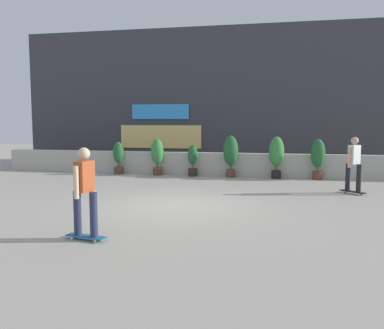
% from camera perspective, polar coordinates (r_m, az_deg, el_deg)
% --- Properties ---
extents(ground_plane, '(48.00, 48.00, 0.00)m').
position_cam_1_polar(ground_plane, '(10.70, -1.66, -5.64)').
color(ground_plane, '#A8A093').
extents(planter_wall, '(18.00, 0.40, 0.90)m').
position_cam_1_polar(planter_wall, '(16.46, 3.22, 0.07)').
color(planter_wall, '#B2ADA3').
rests_on(planter_wall, ground).
extents(building_backdrop, '(20.00, 2.08, 6.50)m').
position_cam_1_polar(building_backdrop, '(20.36, 4.97, 9.09)').
color(building_backdrop, '#38383D').
rests_on(building_backdrop, ground).
extents(potted_plant_0, '(0.42, 0.42, 1.32)m').
position_cam_1_polar(potted_plant_0, '(17.03, -10.14, 1.15)').
color(potted_plant_0, brown).
rests_on(potted_plant_0, ground).
extents(potted_plant_1, '(0.49, 0.49, 1.46)m').
position_cam_1_polar(potted_plant_1, '(16.48, -4.82, 1.44)').
color(potted_plant_1, brown).
rests_on(potted_plant_1, ground).
extents(potted_plant_2, '(0.38, 0.38, 1.23)m').
position_cam_1_polar(potted_plant_2, '(16.14, 0.11, 0.73)').
color(potted_plant_2, '#2D2823').
rests_on(potted_plant_2, ground).
extents(potted_plant_3, '(0.57, 0.57, 1.61)m').
position_cam_1_polar(potted_plant_3, '(15.88, 5.37, 1.62)').
color(potted_plant_3, brown).
rests_on(potted_plant_3, ground).
extents(potted_plant_4, '(0.55, 0.55, 1.58)m').
position_cam_1_polar(potted_plant_4, '(15.78, 11.60, 1.44)').
color(potted_plant_4, black).
rests_on(potted_plant_4, ground).
extents(potted_plant_5, '(0.52, 0.52, 1.51)m').
position_cam_1_polar(potted_plant_5, '(15.85, 17.00, 1.13)').
color(potted_plant_5, brown).
rests_on(potted_plant_5, ground).
extents(skater_by_wall_left, '(0.82, 0.55, 1.70)m').
position_cam_1_polar(skater_by_wall_left, '(7.71, -14.59, -3.31)').
color(skater_by_wall_left, '#266699').
rests_on(skater_by_wall_left, ground).
extents(skater_far_right, '(0.73, 0.69, 1.70)m').
position_cam_1_polar(skater_far_right, '(13.10, 21.46, 0.27)').
color(skater_far_right, black).
rests_on(skater_far_right, ground).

